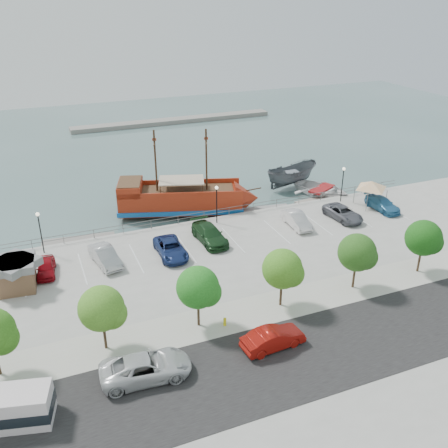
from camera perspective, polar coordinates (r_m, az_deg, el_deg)
name	(u,v)px	position (r m, az deg, el deg)	size (l,w,h in m)	color
ground	(241,258)	(49.60, 1.95, -3.86)	(160.00, 160.00, 0.00)	#415D59
land_slab	(375,401)	(35.05, 16.91, -18.83)	(100.00, 58.00, 1.20)	#97968E
street	(332,347)	(37.53, 12.27, -13.52)	(100.00, 8.00, 0.04)	black
sidewalk	(291,302)	(41.53, 7.67, -8.85)	(100.00, 4.00, 0.05)	#AEA999
seawall_railing	(213,214)	(55.35, -1.32, 1.17)	(50.00, 0.06, 1.00)	slate
far_shore	(174,121)	(101.28, -5.75, 11.66)	(40.00, 3.00, 0.80)	gray
pirate_ship	(191,199)	(58.78, -3.80, 2.87)	(17.00, 9.33, 10.53)	#992610
patrol_boat	(291,177)	(67.10, 7.72, 5.35)	(2.91, 7.73, 2.99)	#50545A
speedboat	(322,191)	(64.92, 11.09, 3.70)	(5.18, 7.26, 1.50)	silver
dock_west	(79,242)	(54.30, -16.24, -1.95)	(7.44, 2.13, 0.43)	gray
dock_mid	(263,210)	(59.66, 4.46, 1.55)	(6.62, 1.89, 0.38)	gray
dock_east	(320,201)	(63.36, 10.87, 2.61)	(6.35, 1.81, 0.36)	gray
shed	(16,274)	(45.68, -22.69, -5.26)	(3.60, 3.60, 2.72)	brown
canopy_tent	(372,181)	(60.16, 16.57, 4.70)	(4.40, 4.40, 3.49)	slate
street_van	(146,367)	(34.22, -8.91, -15.87)	(2.76, 5.99, 1.66)	silver
street_sedan	(273,338)	(36.38, 5.64, -12.87)	(1.63, 4.67, 1.54)	maroon
fire_hydrant	(225,321)	(38.43, 0.09, -11.06)	(0.25, 0.25, 0.72)	yellow
lamp_post_left	(39,225)	(50.16, -20.34, -0.15)	(0.36, 0.36, 4.28)	black
lamp_post_mid	(217,198)	(53.29, -0.84, 3.01)	(0.36, 0.36, 4.28)	black
lamp_post_right	(343,178)	(60.58, 13.44, 5.11)	(0.36, 0.36, 4.28)	black
tree_b	(104,310)	(35.58, -13.58, -9.50)	(3.30, 3.20, 5.00)	#473321
tree_c	(200,289)	(36.86, -2.76, -7.38)	(3.30, 3.20, 5.00)	#473321
tree_d	(284,270)	(39.36, 6.91, -5.24)	(3.30, 3.20, 5.00)	#473321
tree_e	(359,254)	(42.87, 15.16, -3.28)	(3.30, 3.20, 5.00)	#473321
tree_f	(425,239)	(47.16, 22.01, -1.60)	(3.30, 3.20, 5.00)	#473321
parked_car_a	(46,267)	(47.37, -19.68, -4.70)	(1.56, 3.88, 1.32)	maroon
parked_car_b	(105,256)	(47.42, -13.44, -3.60)	(1.70, 4.86, 1.60)	#A7A7A8
parked_car_c	(171,249)	(47.84, -6.11, -2.81)	(2.44, 5.29, 1.47)	navy
parked_car_d	(210,234)	(50.12, -1.67, -1.18)	(2.29, 5.63, 1.63)	#1B401E
parked_car_f	(297,220)	(53.91, 8.31, 0.49)	(1.63, 4.67, 1.54)	silver
parked_car_g	(343,213)	(56.62, 13.44, 1.22)	(2.35, 5.10, 1.42)	slate
parked_car_h	(382,204)	(60.22, 17.66, 2.18)	(2.00, 4.92, 1.43)	teal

